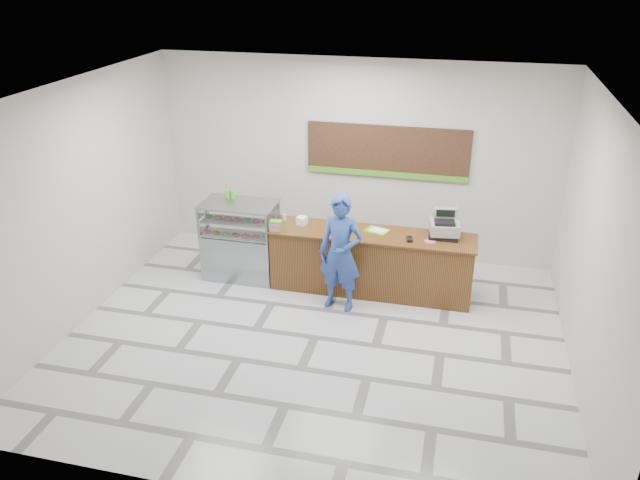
% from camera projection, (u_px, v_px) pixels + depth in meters
% --- Properties ---
extents(floor, '(7.00, 7.00, 0.00)m').
position_uv_depth(floor, '(315.00, 337.00, 9.00)').
color(floor, silver).
rests_on(floor, ground).
extents(back_wall, '(7.00, 0.00, 7.00)m').
position_uv_depth(back_wall, '(356.00, 160.00, 10.91)').
color(back_wall, beige).
rests_on(back_wall, floor).
extents(ceiling, '(7.00, 7.00, 0.00)m').
position_uv_depth(ceiling, '(314.00, 94.00, 7.53)').
color(ceiling, silver).
rests_on(ceiling, back_wall).
extents(sales_counter, '(3.26, 0.76, 1.03)m').
position_uv_depth(sales_counter, '(371.00, 262.00, 10.03)').
color(sales_counter, brown).
rests_on(sales_counter, floor).
extents(display_case, '(1.22, 0.72, 1.33)m').
position_uv_depth(display_case, '(240.00, 240.00, 10.44)').
color(display_case, gray).
rests_on(display_case, floor).
extents(menu_board, '(2.80, 0.06, 0.90)m').
position_uv_depth(menu_board, '(387.00, 152.00, 10.68)').
color(menu_board, black).
rests_on(menu_board, back_wall).
extents(cash_register, '(0.51, 0.52, 0.42)m').
position_uv_depth(cash_register, '(444.00, 226.00, 9.67)').
color(cash_register, black).
rests_on(cash_register, sales_counter).
extents(card_terminal, '(0.12, 0.18, 0.04)m').
position_uv_depth(card_terminal, '(409.00, 239.00, 9.56)').
color(card_terminal, black).
rests_on(card_terminal, sales_counter).
extents(serving_tray, '(0.42, 0.36, 0.02)m').
position_uv_depth(serving_tray, '(377.00, 231.00, 9.88)').
color(serving_tray, '#5BC71C').
rests_on(serving_tray, sales_counter).
extents(napkin_box, '(0.18, 0.18, 0.13)m').
position_uv_depth(napkin_box, '(302.00, 221.00, 10.12)').
color(napkin_box, white).
rests_on(napkin_box, sales_counter).
extents(straw_cup, '(0.07, 0.07, 0.11)m').
position_uv_depth(straw_cup, '(284.00, 217.00, 10.28)').
color(straw_cup, silver).
rests_on(straw_cup, sales_counter).
extents(promo_box, '(0.20, 0.13, 0.18)m').
position_uv_depth(promo_box, '(276.00, 226.00, 9.86)').
color(promo_box, '#4A9822').
rests_on(promo_box, sales_counter).
extents(donut_decal, '(0.18, 0.18, 0.00)m').
position_uv_depth(donut_decal, '(430.00, 241.00, 9.54)').
color(donut_decal, '#DC5290').
rests_on(donut_decal, sales_counter).
extents(green_cup_left, '(0.09, 0.09, 0.14)m').
position_uv_depth(green_cup_left, '(228.00, 194.00, 10.37)').
color(green_cup_left, '#4A9822').
rests_on(green_cup_left, display_case).
extents(green_cup_right, '(0.08, 0.08, 0.13)m').
position_uv_depth(green_cup_right, '(233.00, 194.00, 10.36)').
color(green_cup_right, '#4A9822').
rests_on(green_cup_right, display_case).
extents(customer, '(0.74, 0.54, 1.86)m').
position_uv_depth(customer, '(341.00, 253.00, 9.41)').
color(customer, '#26438F').
rests_on(customer, floor).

